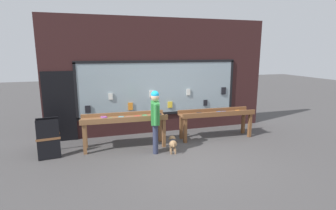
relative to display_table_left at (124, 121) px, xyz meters
The scene contains 7 objects.
ground_plane 2.00m from the display_table_left, 40.13° to the right, with size 40.00×40.00×0.00m, color #474444.
shopfront_facade 2.11m from the display_table_left, 41.20° to the left, with size 7.31×0.29×3.71m.
display_table_left is the anchor object (origin of this frame).
display_table_right 2.83m from the display_table_left, ahead, with size 2.35×0.65×0.89m.
person_browsing 0.99m from the display_table_left, 41.07° to the right, with size 0.31×0.65×1.67m.
small_dog 1.47m from the display_table_left, 32.53° to the right, with size 0.28×0.55×0.40m.
sandwich_board_sign 1.98m from the display_table_left, behind, with size 0.63×0.75×0.97m.
Camera 1 is at (-2.31, -5.87, 2.66)m, focal length 28.00 mm.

